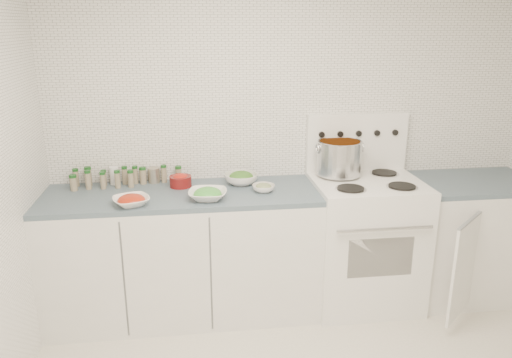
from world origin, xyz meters
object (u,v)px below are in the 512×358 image
object	(u,v)px
stove	(364,238)
stock_pot	(339,156)
bowl_tomato	(131,201)
bowl_snowpea	(208,194)

from	to	relation	value
stove	stock_pot	size ratio (longest dim) A/B	3.99
bowl_tomato	bowl_snowpea	world-z (taller)	bowl_snowpea
stove	bowl_tomato	distance (m)	1.68
stove	bowl_tomato	world-z (taller)	stove
stove	bowl_snowpea	bearing A→B (deg)	-172.50
stock_pot	bowl_tomato	world-z (taller)	stock_pot
bowl_snowpea	bowl_tomato	bearing A→B (deg)	-174.13
bowl_snowpea	stove	bearing A→B (deg)	7.50
stock_pot	bowl_snowpea	size ratio (longest dim) A/B	1.22
stove	bowl_tomato	bearing A→B (deg)	-172.98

